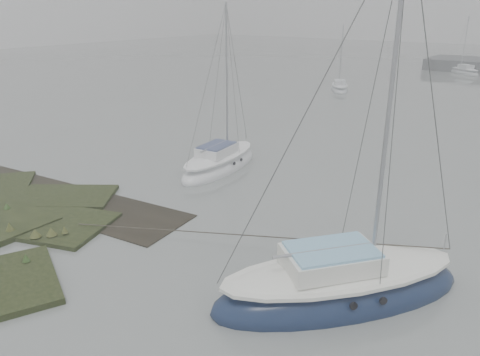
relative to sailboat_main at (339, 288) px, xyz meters
name	(u,v)px	position (x,y,z in m)	size (l,w,h in m)	color
ground	(373,110)	(-8.61, 25.44, -0.32)	(160.00, 160.00, 0.00)	slate
sailboat_main	(339,288)	(0.00, 0.00, 0.00)	(6.58, 7.30, 10.48)	#14203C
sailboat_white	(219,164)	(-9.67, 6.93, -0.06)	(2.63, 6.25, 8.56)	white
sailboat_far_a	(339,88)	(-14.69, 32.52, -0.12)	(3.62, 4.93, 6.71)	silver
sailboat_far_c	(464,72)	(-7.40, 52.85, -0.10)	(4.91, 4.71, 7.23)	#A4AAAD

